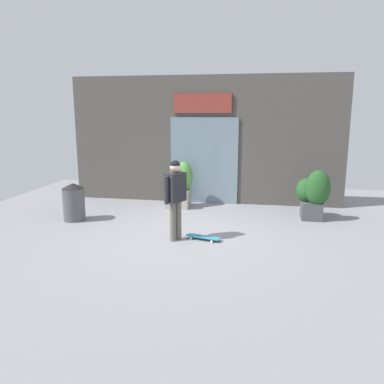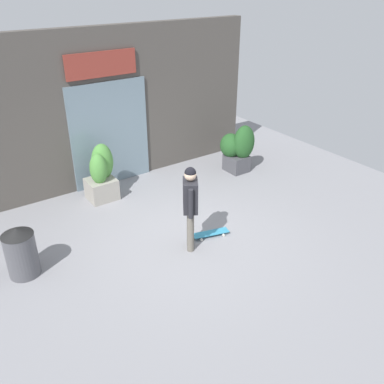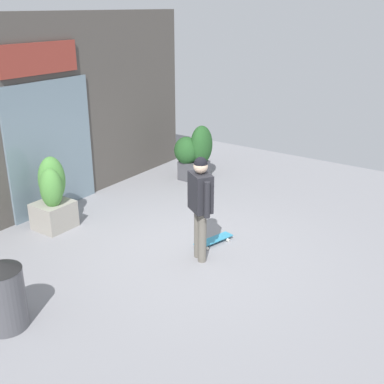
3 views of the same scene
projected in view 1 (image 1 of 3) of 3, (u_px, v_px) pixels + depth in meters
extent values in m
plane|color=gray|center=(182.00, 235.00, 8.37)|extent=(12.00, 12.00, 0.00)
cube|color=#4C4742|center=(204.00, 140.00, 11.14)|extent=(7.90, 0.25, 3.65)
cube|color=slate|center=(204.00, 161.00, 11.12)|extent=(1.96, 0.06, 2.48)
cube|color=maroon|center=(202.00, 103.00, 10.78)|extent=(1.65, 0.05, 0.55)
cylinder|color=#666056|center=(178.00, 220.00, 8.04)|extent=(0.13, 0.13, 0.84)
cylinder|color=#666056|center=(173.00, 221.00, 7.92)|extent=(0.13, 0.13, 0.84)
cube|color=#232328|center=(175.00, 187.00, 7.83)|extent=(0.44, 0.48, 0.59)
cylinder|color=#232328|center=(184.00, 187.00, 8.02)|extent=(0.09, 0.09, 0.56)
cylinder|color=#232328|center=(167.00, 190.00, 7.66)|extent=(0.09, 0.09, 0.56)
sphere|color=beige|center=(175.00, 167.00, 7.75)|extent=(0.22, 0.22, 0.22)
sphere|color=black|center=(175.00, 165.00, 7.74)|extent=(0.21, 0.21, 0.21)
cube|color=teal|center=(203.00, 237.00, 8.06)|extent=(0.76, 0.37, 0.02)
cylinder|color=silver|center=(215.00, 239.00, 8.06)|extent=(0.06, 0.04, 0.05)
cylinder|color=silver|center=(211.00, 242.00, 7.87)|extent=(0.06, 0.04, 0.05)
cylinder|color=silver|center=(195.00, 236.00, 8.25)|extent=(0.06, 0.04, 0.05)
cylinder|color=silver|center=(191.00, 238.00, 8.07)|extent=(0.06, 0.04, 0.05)
cube|color=#47474C|center=(311.00, 210.00, 9.61)|extent=(0.50, 0.57, 0.44)
ellipsoid|color=#235123|center=(307.00, 190.00, 9.64)|extent=(0.54, 0.56, 0.62)
ellipsoid|color=#235123|center=(318.00, 188.00, 9.34)|extent=(0.59, 0.46, 0.89)
cube|color=gray|center=(178.00, 199.00, 10.80)|extent=(0.63, 0.59, 0.49)
ellipsoid|color=#4C8C3D|center=(184.00, 177.00, 10.77)|extent=(0.50, 0.43, 0.85)
ellipsoid|color=#4C8C3D|center=(176.00, 180.00, 10.62)|extent=(0.39, 0.39, 0.72)
cylinder|color=#4C4C51|center=(74.00, 204.00, 9.45)|extent=(0.53, 0.53, 0.80)
cone|color=black|center=(73.00, 186.00, 9.36)|extent=(0.54, 0.54, 0.13)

